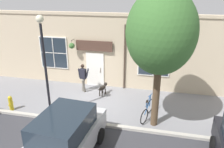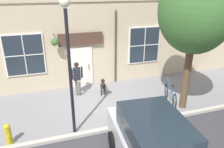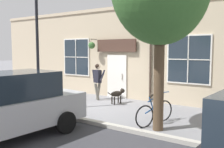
{
  "view_description": "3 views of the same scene",
  "coord_description": "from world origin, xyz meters",
  "px_view_note": "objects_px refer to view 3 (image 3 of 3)",
  "views": [
    {
      "loc": [
        9.87,
        3.42,
        5.64
      ],
      "look_at": [
        -1.37,
        0.87,
        1.16
      ],
      "focal_mm": 35.0,
      "sensor_mm": 36.0,
      "label": 1
    },
    {
      "loc": [
        8.42,
        -2.12,
        4.96
      ],
      "look_at": [
        -0.25,
        0.65,
        1.28
      ],
      "focal_mm": 35.0,
      "sensor_mm": 36.0,
      "label": 2
    },
    {
      "loc": [
        7.99,
        6.34,
        2.33
      ],
      "look_at": [
        0.13,
        0.92,
        1.41
      ],
      "focal_mm": 40.0,
      "sensor_mm": 36.0,
      "label": 3
    }
  ],
  "objects_px": {
    "leaning_bicycle": "(155,112)",
    "street_lamp": "(37,30)",
    "pedestrian_walking": "(98,78)",
    "dog_on_leash": "(117,94)",
    "fire_hydrant": "(8,94)",
    "parked_car_mid_block": "(6,106)"
  },
  "relations": [
    {
      "from": "leaning_bicycle",
      "to": "street_lamp",
      "type": "height_order",
      "value": "street_lamp"
    },
    {
      "from": "leaning_bicycle",
      "to": "street_lamp",
      "type": "distance_m",
      "value": 5.31
    },
    {
      "from": "leaning_bicycle",
      "to": "pedestrian_walking",
      "type": "bearing_deg",
      "value": -117.59
    },
    {
      "from": "dog_on_leash",
      "to": "fire_hydrant",
      "type": "bearing_deg",
      "value": -56.3
    },
    {
      "from": "fire_hydrant",
      "to": "leaning_bicycle",
      "type": "bearing_deg",
      "value": 97.01
    },
    {
      "from": "dog_on_leash",
      "to": "pedestrian_walking",
      "type": "bearing_deg",
      "value": -97.4
    },
    {
      "from": "parked_car_mid_block",
      "to": "street_lamp",
      "type": "xyz_separation_m",
      "value": [
        -2.56,
        -1.84,
        2.2
      ]
    },
    {
      "from": "street_lamp",
      "to": "leaning_bicycle",
      "type": "bearing_deg",
      "value": 101.29
    },
    {
      "from": "leaning_bicycle",
      "to": "fire_hydrant",
      "type": "bearing_deg",
      "value": -82.99
    },
    {
      "from": "pedestrian_walking",
      "to": "parked_car_mid_block",
      "type": "distance_m",
      "value": 5.61
    },
    {
      "from": "pedestrian_walking",
      "to": "street_lamp",
      "type": "distance_m",
      "value": 3.62
    },
    {
      "from": "pedestrian_walking",
      "to": "fire_hydrant",
      "type": "bearing_deg",
      "value": -44.6
    },
    {
      "from": "pedestrian_walking",
      "to": "street_lamp",
      "type": "relative_size",
      "value": 0.36
    },
    {
      "from": "leaning_bicycle",
      "to": "street_lamp",
      "type": "relative_size",
      "value": 0.36
    },
    {
      "from": "dog_on_leash",
      "to": "fire_hydrant",
      "type": "height_order",
      "value": "fire_hydrant"
    },
    {
      "from": "dog_on_leash",
      "to": "parked_car_mid_block",
      "type": "distance_m",
      "value": 5.33
    },
    {
      "from": "dog_on_leash",
      "to": "street_lamp",
      "type": "relative_size",
      "value": 0.21
    },
    {
      "from": "pedestrian_walking",
      "to": "dog_on_leash",
      "type": "bearing_deg",
      "value": 82.6
    },
    {
      "from": "dog_on_leash",
      "to": "leaning_bicycle",
      "type": "height_order",
      "value": "leaning_bicycle"
    },
    {
      "from": "dog_on_leash",
      "to": "leaning_bicycle",
      "type": "distance_m",
      "value": 3.23
    },
    {
      "from": "pedestrian_walking",
      "to": "dog_on_leash",
      "type": "relative_size",
      "value": 1.7
    },
    {
      "from": "dog_on_leash",
      "to": "parked_car_mid_block",
      "type": "bearing_deg",
      "value": 0.04
    }
  ]
}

